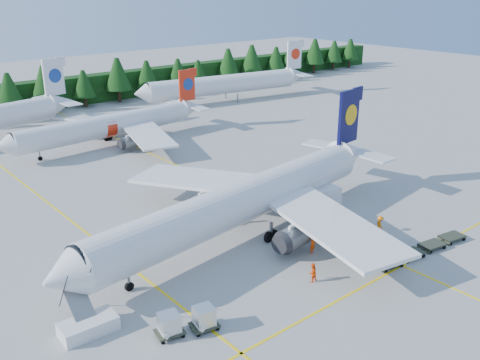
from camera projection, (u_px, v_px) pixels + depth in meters
ground at (312, 262)px, 51.53m from camera, size 320.00×320.00×0.00m
taxi_stripe_a at (86, 233)px, 57.50m from camera, size 0.25×120.00×0.01m
taxi_stripe_b at (231, 189)px, 69.52m from camera, size 0.25×120.00×0.01m
taxi_stripe_cross at (362, 287)px, 47.21m from camera, size 80.00×0.25×0.01m
treeline_hedge at (18, 98)px, 109.47m from camera, size 220.00×4.00×6.00m
airliner_navy at (235, 205)px, 54.67m from camera, size 44.02×36.01×12.83m
airliner_red at (104, 127)px, 86.86m from camera, size 36.55×30.00×10.62m
airliner_far_right at (219, 85)px, 118.83m from camera, size 42.24×10.02×12.33m
airstairs at (86, 321)px, 41.08m from camera, size 4.37×5.93×3.86m
service_truck at (318, 200)px, 62.58m from camera, size 5.77×2.86×2.67m
dolly_train at (422, 248)px, 53.05m from camera, size 12.53×3.01×0.15m
uld_pair at (187, 320)px, 40.75m from camera, size 4.92×2.99×1.62m
crew_a at (313, 244)px, 52.88m from camera, size 0.75×0.56×1.88m
crew_b at (312, 273)px, 47.83m from camera, size 0.89×0.70×1.81m
crew_c at (380, 224)px, 57.27m from camera, size 0.84×0.94×1.88m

